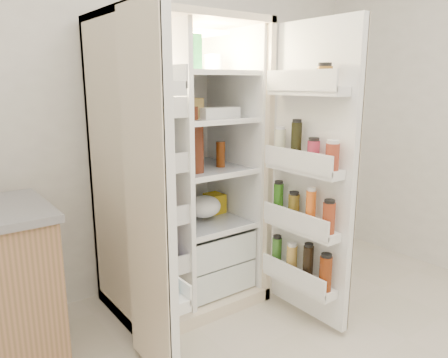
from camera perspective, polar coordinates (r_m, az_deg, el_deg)
wall_back at (r=2.92m, az=-12.18°, el=11.14°), size 4.00×0.02×2.70m
refrigerator at (r=2.76m, az=-5.99°, el=-1.43°), size 0.92×0.70×1.80m
freezer_door at (r=1.97m, az=-9.92°, el=-3.03°), size 0.15×0.40×1.72m
fridge_door at (r=2.49m, az=11.59°, el=-0.24°), size 0.17×0.58×1.72m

